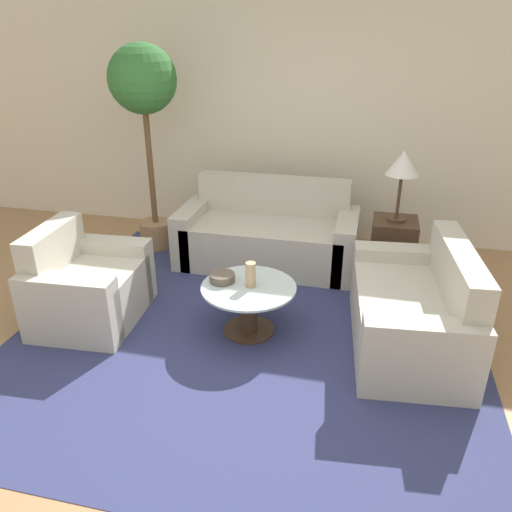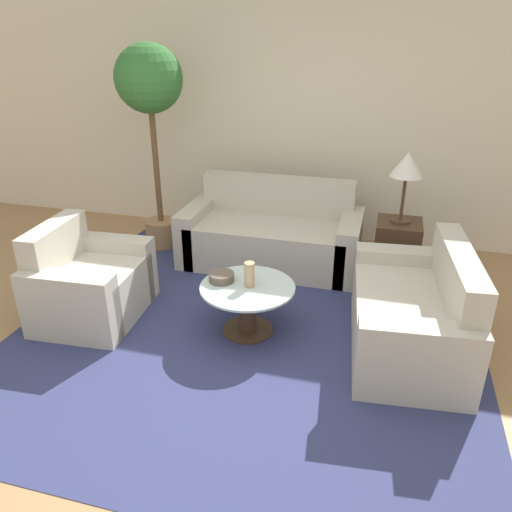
# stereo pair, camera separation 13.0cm
# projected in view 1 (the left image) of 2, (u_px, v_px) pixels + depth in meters

# --- Properties ---
(ground_plane) EXTENTS (14.00, 14.00, 0.00)m
(ground_plane) POSITION_uv_depth(u_px,v_px,m) (214.00, 381.00, 3.44)
(ground_plane) COLOR #9E754C
(wall_back) EXTENTS (10.00, 0.06, 2.60)m
(wall_back) POSITION_uv_depth(u_px,v_px,m) (289.00, 119.00, 5.41)
(wall_back) COLOR beige
(wall_back) RESTS_ON ground_plane
(rug) EXTENTS (3.60, 3.51, 0.01)m
(rug) POSITION_uv_depth(u_px,v_px,m) (249.00, 330.00, 4.00)
(rug) COLOR navy
(rug) RESTS_ON ground_plane
(sofa_main) EXTENTS (1.77, 0.82, 0.83)m
(sofa_main) POSITION_uv_depth(u_px,v_px,m) (268.00, 235.00, 5.09)
(sofa_main) COLOR #B2AD9E
(sofa_main) RESTS_ON ground_plane
(armchair) EXTENTS (0.81, 0.97, 0.80)m
(armchair) POSITION_uv_depth(u_px,v_px,m) (85.00, 288.00, 4.08)
(armchair) COLOR #B2AD9E
(armchair) RESTS_ON ground_plane
(loveseat) EXTENTS (0.90, 1.43, 0.81)m
(loveseat) POSITION_uv_depth(u_px,v_px,m) (418.00, 313.00, 3.72)
(loveseat) COLOR #B2AD9E
(loveseat) RESTS_ON ground_plane
(coffee_table) EXTENTS (0.74, 0.74, 0.41)m
(coffee_table) POSITION_uv_depth(u_px,v_px,m) (249.00, 302.00, 3.89)
(coffee_table) COLOR #422D1E
(coffee_table) RESTS_ON ground_plane
(side_table) EXTENTS (0.41, 0.41, 0.59)m
(side_table) POSITION_uv_depth(u_px,v_px,m) (392.00, 249.00, 4.74)
(side_table) COLOR #422D1E
(side_table) RESTS_ON ground_plane
(table_lamp) EXTENTS (0.29, 0.29, 0.65)m
(table_lamp) POSITION_uv_depth(u_px,v_px,m) (403.00, 166.00, 4.40)
(table_lamp) COLOR #422D1E
(table_lamp) RESTS_ON side_table
(potted_plant) EXTENTS (0.67, 0.67, 2.09)m
(potted_plant) POSITION_uv_depth(u_px,v_px,m) (144.00, 99.00, 4.87)
(potted_plant) COLOR #93704C
(potted_plant) RESTS_ON ground_plane
(vase) EXTENTS (0.08, 0.08, 0.20)m
(vase) POSITION_uv_depth(u_px,v_px,m) (251.00, 275.00, 3.80)
(vase) COLOR tan
(vase) RESTS_ON coffee_table
(bowl) EXTENTS (0.20, 0.20, 0.07)m
(bowl) POSITION_uv_depth(u_px,v_px,m) (222.00, 278.00, 3.90)
(bowl) COLOR brown
(bowl) RESTS_ON coffee_table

